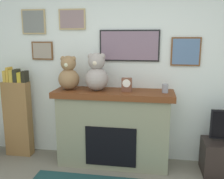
# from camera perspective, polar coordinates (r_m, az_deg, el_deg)

# --- Properties ---
(back_wall) EXTENTS (5.20, 0.15, 2.60)m
(back_wall) POSITION_cam_1_polar(r_m,az_deg,el_deg) (3.64, 2.37, 4.50)
(back_wall) COLOR silver
(back_wall) RESTS_ON ground_plane
(fireplace) EXTENTS (1.62, 0.54, 1.05)m
(fireplace) POSITION_cam_1_polar(r_m,az_deg,el_deg) (3.54, 0.33, -8.56)
(fireplace) COLOR gray
(fireplace) RESTS_ON ground_plane
(bookshelf) EXTENTS (0.39, 0.16, 1.34)m
(bookshelf) POSITION_cam_1_polar(r_m,az_deg,el_deg) (4.03, -20.59, -5.44)
(bookshelf) COLOR olive
(bookshelf) RESTS_ON ground_plane
(candle_jar) EXTENTS (0.08, 0.08, 0.12)m
(candle_jar) POSITION_cam_1_polar(r_m,az_deg,el_deg) (3.33, 11.97, 0.27)
(candle_jar) COLOR gray
(candle_jar) RESTS_ON fireplace
(mantel_clock) EXTENTS (0.13, 0.10, 0.18)m
(mantel_clock) POSITION_cam_1_polar(r_m,az_deg,el_deg) (3.34, 3.37, 1.08)
(mantel_clock) COLOR brown
(mantel_clock) RESTS_ON fireplace
(teddy_bear_brown) EXTENTS (0.29, 0.29, 0.47)m
(teddy_bear_brown) POSITION_cam_1_polar(r_m,az_deg,el_deg) (3.49, -9.80, 3.37)
(teddy_bear_brown) COLOR olive
(teddy_bear_brown) RESTS_ON fireplace
(teddy_bear_grey) EXTENTS (0.32, 0.32, 0.51)m
(teddy_bear_grey) POSITION_cam_1_polar(r_m,az_deg,el_deg) (3.38, -3.50, 3.58)
(teddy_bear_grey) COLOR gray
(teddy_bear_grey) RESTS_ON fireplace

